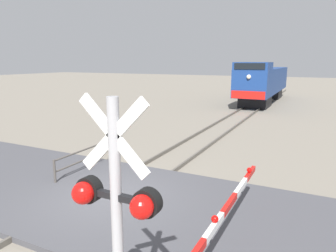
{
  "coord_description": "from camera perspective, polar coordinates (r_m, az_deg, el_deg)",
  "views": [
    {
      "loc": [
        5.5,
        -7.11,
        4.16
      ],
      "look_at": [
        1.02,
        1.93,
        2.05
      ],
      "focal_mm": 33.48,
      "sensor_mm": 36.0,
      "label": 1
    }
  ],
  "objects": [
    {
      "name": "rail_track_right",
      "position": [
        9.49,
        -7.0,
        -13.75
      ],
      "size": [
        0.08,
        80.0,
        0.15
      ],
      "primitive_type": "cube",
      "color": "#59544C",
      "rests_on": "ground_plane"
    },
    {
      "name": "guard_railing",
      "position": [
        12.22,
        -14.61,
        -5.33
      ],
      "size": [
        0.08,
        3.25,
        0.95
      ],
      "color": "#4C4742",
      "rests_on": "ground_plane"
    },
    {
      "name": "road_surface",
      "position": [
        9.87,
        -10.58,
        -12.8
      ],
      "size": [
        36.0,
        5.66,
        0.16
      ],
      "primitive_type": "cube",
      "color": "#47474C",
      "rests_on": "ground_plane"
    },
    {
      "name": "locomotive",
      "position": [
        33.15,
        16.94,
        7.68
      ],
      "size": [
        2.89,
        14.35,
        4.03
      ],
      "color": "black",
      "rests_on": "ground_plane"
    },
    {
      "name": "crossing_signal",
      "position": [
        3.98,
        -9.52,
        -15.75
      ],
      "size": [
        1.18,
        0.33,
        3.79
      ],
      "color": "#ADADB2",
      "rests_on": "ground_plane"
    },
    {
      "name": "rail_track_left",
      "position": [
        10.29,
        -13.85,
        -11.92
      ],
      "size": [
        0.08,
        80.0,
        0.15
      ],
      "primitive_type": "cube",
      "color": "#59544C",
      "rests_on": "ground_plane"
    },
    {
      "name": "ground_plane",
      "position": [
        9.9,
        -10.56,
        -13.22
      ],
      "size": [
        160.0,
        160.0,
        0.0
      ],
      "primitive_type": "plane",
      "color": "gray"
    }
  ]
}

